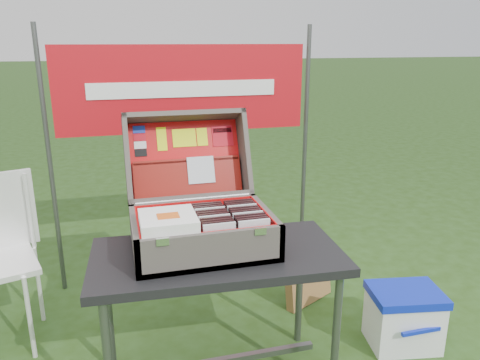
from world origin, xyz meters
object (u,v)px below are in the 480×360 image
object	(u,v)px
suitcase	(199,188)
cooler	(404,317)
table	(218,320)
cardboard_box	(308,273)

from	to	relation	value
suitcase	cooler	distance (m)	1.35
cooler	suitcase	bearing A→B (deg)	-174.04
table	cardboard_box	distance (m)	0.93
table	suitcase	world-z (taller)	suitcase
cooler	cardboard_box	xyz separation A→B (m)	(-0.32, 0.55, 0.03)
table	cooler	distance (m)	1.05
table	suitcase	bearing A→B (deg)	120.05
cooler	cardboard_box	distance (m)	0.64
suitcase	cardboard_box	bearing A→B (deg)	32.03
suitcase	cooler	world-z (taller)	suitcase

